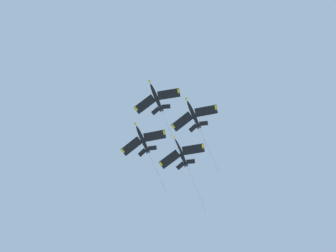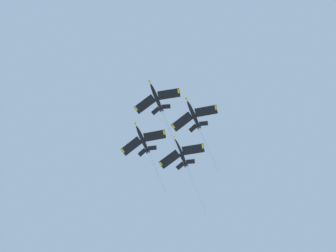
{
  "view_description": "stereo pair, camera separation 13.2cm",
  "coord_description": "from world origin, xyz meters",
  "px_view_note": "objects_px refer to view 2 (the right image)",
  "views": [
    {
      "loc": [
        19.31,
        33.93,
        1.54
      ],
      "look_at": [
        -13.27,
        5.18,
        176.49
      ],
      "focal_mm": 47.25,
      "sensor_mm": 36.0,
      "label": 1
    },
    {
      "loc": [
        19.39,
        33.83,
        1.54
      ],
      "look_at": [
        -13.27,
        5.18,
        176.49
      ],
      "focal_mm": 47.25,
      "sensor_mm": 36.0,
      "label": 2
    }
  ],
  "objects_px": {
    "jet_lead": "(159,105)",
    "jet_slot": "(185,162)",
    "jet_left_wing": "(198,124)",
    "jet_right_wing": "(146,147)"
  },
  "relations": [
    {
      "from": "jet_lead",
      "to": "jet_slot",
      "type": "relative_size",
      "value": 0.93
    },
    {
      "from": "jet_lead",
      "to": "jet_left_wing",
      "type": "bearing_deg",
      "value": 157.08
    },
    {
      "from": "jet_left_wing",
      "to": "jet_slot",
      "type": "bearing_deg",
      "value": -120.9
    },
    {
      "from": "jet_left_wing",
      "to": "jet_slot",
      "type": "height_order",
      "value": "jet_left_wing"
    },
    {
      "from": "jet_right_wing",
      "to": "jet_slot",
      "type": "distance_m",
      "value": 17.1
    },
    {
      "from": "jet_right_wing",
      "to": "jet_lead",
      "type": "bearing_deg",
      "value": 58.63
    },
    {
      "from": "jet_slot",
      "to": "jet_right_wing",
      "type": "bearing_deg",
      "value": -28.58
    },
    {
      "from": "jet_lead",
      "to": "jet_left_wing",
      "type": "distance_m",
      "value": 17.51
    },
    {
      "from": "jet_right_wing",
      "to": "jet_slot",
      "type": "xyz_separation_m",
      "value": [
        -14.94,
        8.14,
        -1.71
      ]
    },
    {
      "from": "jet_left_wing",
      "to": "jet_slot",
      "type": "distance_m",
      "value": 16.71
    }
  ]
}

